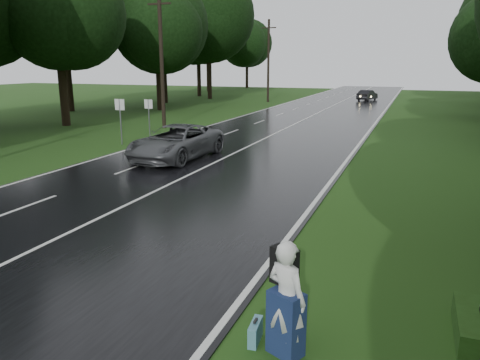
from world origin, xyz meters
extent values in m
plane|color=#214414|center=(0.00, 0.00, 0.00)|extent=(160.00, 160.00, 0.00)
cube|color=black|center=(0.00, 20.00, 0.02)|extent=(12.00, 140.00, 0.04)
cube|color=silver|center=(0.00, 20.00, 0.04)|extent=(0.12, 140.00, 0.01)
imported|color=#4B4D50|center=(-2.15, 10.64, 0.86)|extent=(3.02, 6.05, 1.65)
imported|color=black|center=(2.74, 52.05, 0.70)|extent=(2.35, 4.20, 1.31)
imported|color=silver|center=(7.09, -2.62, 0.98)|extent=(0.85, 0.73, 1.97)
cube|color=navy|center=(7.09, -2.62, 0.55)|extent=(0.65, 0.56, 1.10)
cube|color=black|center=(6.97, -2.36, 1.42)|extent=(0.50, 0.40, 0.63)
cube|color=teal|center=(6.52, -2.49, 0.18)|extent=(0.20, 0.53, 0.37)
camera|label=1|loc=(8.75, -9.03, 4.62)|focal=34.31mm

